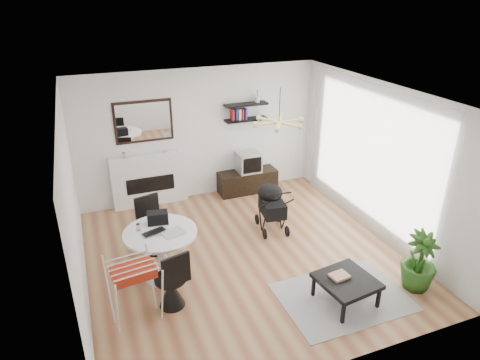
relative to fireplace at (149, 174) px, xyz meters
name	(u,v)px	position (x,y,z in m)	size (l,w,h in m)	color
floor	(244,255)	(1.10, -2.42, -0.69)	(5.00, 5.00, 0.00)	brown
ceiling	(245,96)	(1.10, -2.42, 2.01)	(5.00, 5.00, 0.00)	white
wall_back	(199,135)	(1.10, 0.08, 0.66)	(5.00, 5.00, 0.00)	white
wall_left	(73,210)	(-1.40, -2.42, 0.66)	(5.00, 5.00, 0.00)	white
wall_right	(378,161)	(3.60, -2.42, 0.66)	(5.00, 5.00, 0.00)	white
sheer_curtain	(366,157)	(3.50, -2.22, 0.66)	(0.04, 3.60, 2.60)	white
fireplace	(149,174)	(0.00, 0.00, 0.00)	(1.50, 0.17, 2.16)	white
shelf_lower	(246,120)	(2.07, -0.05, 0.91)	(0.90, 0.25, 0.04)	black
shelf_upper	(246,104)	(2.07, -0.05, 1.23)	(0.90, 0.25, 0.04)	black
pendant_lamp	(279,122)	(1.80, -2.12, 1.46)	(0.90, 0.90, 0.10)	tan
tv_console	(247,181)	(2.07, -0.16, -0.45)	(1.27, 0.45, 0.48)	black
crt_tv	(249,162)	(2.10, -0.16, 0.00)	(0.49, 0.42, 0.42)	#BBBBBD
dining_table	(162,247)	(-0.27, -2.49, -0.16)	(1.10, 1.10, 0.80)	white
laptop	(156,234)	(-0.35, -2.55, 0.13)	(0.35, 0.22, 0.03)	black
black_bag	(158,218)	(-0.25, -2.23, 0.21)	(0.31, 0.19, 0.19)	black
newspaper	(173,233)	(-0.10, -2.60, 0.12)	(0.32, 0.26, 0.01)	silver
drinking_glass	(138,227)	(-0.56, -2.33, 0.17)	(0.06, 0.06, 0.10)	white
chair_far	(154,235)	(-0.26, -1.74, -0.38)	(0.49, 0.51, 0.97)	black
chair_near	(172,289)	(-0.29, -3.20, -0.39)	(0.48, 0.49, 0.94)	black
drying_rack	(135,292)	(-0.80, -3.33, -0.20)	(0.69, 0.65, 0.93)	white
stroller	(272,209)	(1.89, -1.77, -0.28)	(0.57, 0.80, 0.94)	black
rug	(343,297)	(2.04, -3.92, -0.68)	(1.80, 1.30, 0.01)	#A3A3A3
coffee_table	(347,282)	(2.01, -4.01, -0.34)	(0.83, 0.83, 0.38)	black
magazines	(339,276)	(1.93, -3.93, -0.27)	(0.26, 0.20, 0.04)	#E15038
potted_plant	(419,261)	(3.18, -4.10, -0.23)	(0.51, 0.51, 0.91)	#265317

